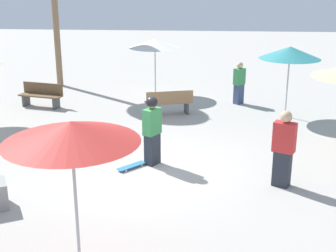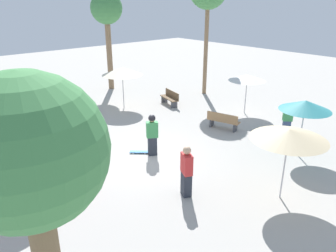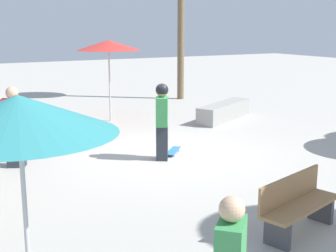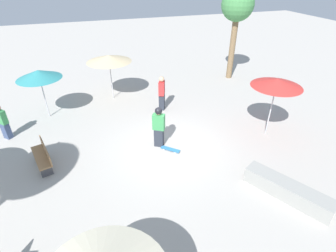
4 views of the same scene
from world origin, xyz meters
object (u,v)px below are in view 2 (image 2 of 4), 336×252
object	(u,v)px
bench_far	(223,121)
shade_umbrella_cream	(122,71)
shade_umbrella_teal	(305,105)
bystander_far	(287,120)
bystander_watching	(187,171)
concrete_ledge	(41,140)
shade_umbrella_red	(22,123)
palm_tree_center_right	(107,11)
shade_umbrella_tan	(289,134)
shade_umbrella_white	(247,78)
palm_tree_left	(31,164)
skateboard	(139,152)
skater_main	(152,134)
bench_near	(170,98)

from	to	relation	value
bench_far	shade_umbrella_cream	size ratio (longest dim) A/B	0.69
shade_umbrella_teal	bystander_far	xyz separation A→B (m)	(-1.46, 1.57, -1.38)
shade_umbrella_cream	bystander_watching	size ratio (longest dim) A/B	1.36
concrete_ledge	shade_umbrella_cream	bearing A→B (deg)	109.84
shade_umbrella_red	shade_umbrella_cream	distance (m)	9.13
shade_umbrella_cream	bystander_watching	xyz separation A→B (m)	(9.07, -3.72, -1.28)
shade_umbrella_teal	bystander_far	world-z (taller)	shade_umbrella_teal
palm_tree_center_right	shade_umbrella_tan	bearing A→B (deg)	-12.08
shade_umbrella_white	palm_tree_center_right	world-z (taller)	palm_tree_center_right
bench_far	shade_umbrella_teal	world-z (taller)	shade_umbrella_teal
bench_far	palm_tree_left	xyz separation A→B (m)	(5.87, -10.91, 3.82)
bystander_far	shade_umbrella_teal	bearing A→B (deg)	88.17
skateboard	palm_tree_left	bearing A→B (deg)	88.84
skater_main	shade_umbrella_tan	distance (m)	5.45
skateboard	shade_umbrella_cream	distance (m)	6.65
shade_umbrella_red	bystander_far	world-z (taller)	shade_umbrella_red
shade_umbrella_cream	palm_tree_left	xyz separation A→B (m)	(11.98, -9.21, 2.08)
shade_umbrella_teal	bystander_watching	distance (m)	5.72
shade_umbrella_cream	palm_tree_left	world-z (taller)	palm_tree_left
skateboard	shade_umbrella_cream	bearing A→B (deg)	-75.62
skateboard	palm_tree_center_right	world-z (taller)	palm_tree_center_right
skateboard	bench_far	bearing A→B (deg)	-144.00
skater_main	shade_umbrella_tan	world-z (taller)	shade_umbrella_tan
skater_main	skateboard	bearing A→B (deg)	-24.82
bench_far	palm_tree_left	bearing A→B (deg)	-77.74
concrete_ledge	shade_umbrella_red	world-z (taller)	shade_umbrella_red
shade_umbrella_red	bystander_far	xyz separation A→B (m)	(3.16, 10.71, -1.63)
concrete_ledge	bench_far	bearing A→B (deg)	61.63
skateboard	bystander_far	world-z (taller)	bystander_far
shade_umbrella_tan	bystander_far	xyz separation A→B (m)	(-2.63, 4.86, -1.45)
shade_umbrella_teal	shade_umbrella_cream	size ratio (longest dim) A/B	0.99
palm_tree_center_right	bystander_watching	distance (m)	14.99
bench_near	shade_umbrella_tan	xyz separation A→B (m)	(9.75, -3.88, 1.80)
shade_umbrella_red	bystander_watching	distance (m)	5.40
skater_main	palm_tree_left	bearing A→B (deg)	73.39
bench_near	shade_umbrella_teal	bearing A→B (deg)	-170.58
bench_far	shade_umbrella_tan	size ratio (longest dim) A/B	0.69
shade_umbrella_red	shade_umbrella_teal	size ratio (longest dim) A/B	1.09
skateboard	shade_umbrella_teal	size ratio (longest dim) A/B	0.31
shade_umbrella_teal	palm_tree_center_right	world-z (taller)	palm_tree_center_right
shade_umbrella_tan	concrete_ledge	bearing A→B (deg)	-155.01
shade_umbrella_red	palm_tree_left	bearing A→B (deg)	-15.64
shade_umbrella_white	shade_umbrella_cream	bearing A→B (deg)	-139.96
bench_far	palm_tree_center_right	bearing A→B (deg)	163.57
concrete_ledge	bystander_watching	bearing A→B (deg)	16.30
bench_far	shade_umbrella_white	distance (m)	3.31
shade_umbrella_white	shade_umbrella_teal	size ratio (longest dim) A/B	0.93
shade_umbrella_white	bystander_watching	xyz separation A→B (m)	(3.72, -8.21, -1.14)
skateboard	bystander_watching	size ratio (longest dim) A/B	0.41
bench_far	shade_umbrella_white	xyz separation A→B (m)	(-0.76, 2.80, 1.60)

